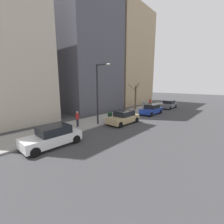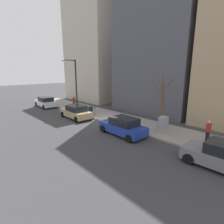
# 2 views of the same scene
# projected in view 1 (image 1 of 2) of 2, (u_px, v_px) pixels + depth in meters

# --- Properties ---
(ground_plane) EXTENTS (120.00, 120.00, 0.00)m
(ground_plane) POSITION_uv_depth(u_px,v_px,m) (130.00, 117.00, 20.82)
(ground_plane) COLOR #38383A
(sidewalk) EXTENTS (4.00, 36.00, 0.15)m
(sidewalk) POSITION_uv_depth(u_px,v_px,m) (119.00, 115.00, 22.09)
(sidewalk) COLOR gray
(sidewalk) RESTS_ON ground
(parked_car_grey) EXTENTS (1.98, 4.23, 1.52)m
(parked_car_grey) POSITION_uv_depth(u_px,v_px,m) (169.00, 104.00, 28.68)
(parked_car_grey) COLOR slate
(parked_car_grey) RESTS_ON ground
(parked_car_blue) EXTENTS (2.00, 4.24, 1.52)m
(parked_car_blue) POSITION_uv_depth(u_px,v_px,m) (151.00, 109.00, 23.01)
(parked_car_blue) COLOR #1E389E
(parked_car_blue) RESTS_ON ground
(parked_car_tan) EXTENTS (2.02, 4.25, 1.52)m
(parked_car_tan) POSITION_uv_depth(u_px,v_px,m) (123.00, 117.00, 17.55)
(parked_car_tan) COLOR tan
(parked_car_tan) RESTS_ON ground
(parked_car_white) EXTENTS (2.02, 4.25, 1.52)m
(parked_car_white) POSITION_uv_depth(u_px,v_px,m) (52.00, 136.00, 11.20)
(parked_car_white) COLOR white
(parked_car_white) RESTS_ON ground
(parking_meter) EXTENTS (0.14, 0.10, 1.35)m
(parking_meter) POSITION_uv_depth(u_px,v_px,m) (120.00, 112.00, 19.61)
(parking_meter) COLOR slate
(parking_meter) RESTS_ON sidewalk
(utility_box) EXTENTS (0.83, 0.61, 1.43)m
(utility_box) POSITION_uv_depth(u_px,v_px,m) (145.00, 106.00, 26.29)
(utility_box) COLOR #A8A399
(utility_box) RESTS_ON sidewalk
(streetlamp) EXTENTS (1.97, 0.32, 6.50)m
(streetlamp) POSITION_uv_depth(u_px,v_px,m) (99.00, 89.00, 16.05)
(streetlamp) COLOR black
(streetlamp) RESTS_ON sidewalk
(bare_tree) EXTENTS (1.56, 2.33, 4.76)m
(bare_tree) POSITION_uv_depth(u_px,v_px,m) (135.00, 97.00, 26.07)
(bare_tree) COLOR brown
(bare_tree) RESTS_ON sidewalk
(trash_bin) EXTENTS (0.56, 0.56, 0.90)m
(trash_bin) POSITION_uv_depth(u_px,v_px,m) (110.00, 116.00, 18.90)
(trash_bin) COLOR #14381E
(trash_bin) RESTS_ON sidewalk
(pedestrian_near_meter) EXTENTS (0.36, 0.36, 1.66)m
(pedestrian_near_meter) POSITION_uv_depth(u_px,v_px,m) (150.00, 102.00, 29.10)
(pedestrian_near_meter) COLOR #1E1E2D
(pedestrian_near_meter) RESTS_ON sidewalk
(pedestrian_midblock) EXTENTS (0.36, 0.36, 1.66)m
(pedestrian_midblock) POSITION_uv_depth(u_px,v_px,m) (77.00, 118.00, 15.69)
(pedestrian_midblock) COLOR #1E1E2D
(pedestrian_midblock) RESTS_ON sidewalk
(office_tower_left) EXTENTS (11.45, 11.45, 20.43)m
(office_tower_left) POSITION_uv_depth(u_px,v_px,m) (121.00, 60.00, 35.25)
(office_tower_left) COLOR tan
(office_tower_left) RESTS_ON ground
(office_block_center) EXTENTS (10.38, 10.38, 22.82)m
(office_block_center) POSITION_uv_depth(u_px,v_px,m) (83.00, 44.00, 26.17)
(office_block_center) COLOR #4C4C56
(office_block_center) RESTS_ON ground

